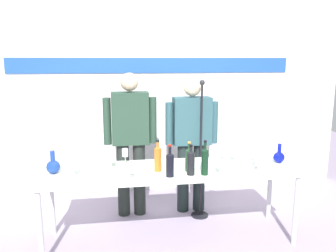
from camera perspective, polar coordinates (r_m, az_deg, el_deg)
ground_plane at (r=3.72m, az=0.37°, el=-18.31°), size 10.00×10.00×0.00m
back_wall at (r=4.69m, az=-2.46°, el=7.14°), size 5.39×0.11×3.00m
display_table at (r=3.43m, az=0.39°, el=-8.01°), size 2.53×0.69×0.76m
decanter_blue_left at (r=3.42m, az=-18.64°, el=-6.36°), size 0.13×0.13×0.22m
decanter_blue_right at (r=3.76m, az=18.06°, el=-4.88°), size 0.11×0.11×0.20m
presenter_left at (r=3.94m, az=-6.29°, el=-1.62°), size 0.61×0.22×1.68m
presenter_right at (r=4.04m, az=3.98°, el=-1.79°), size 0.63×0.22×1.61m
wine_bottle_0 at (r=3.20m, az=3.84°, el=-5.95°), size 0.07×0.07×0.29m
wine_bottle_1 at (r=3.31m, az=3.54°, el=-5.45°), size 0.07×0.07×0.29m
wine_bottle_2 at (r=3.15m, az=0.32°, el=-6.27°), size 0.07×0.07×0.30m
wine_bottle_3 at (r=3.30m, az=-1.72°, el=-5.32°), size 0.07×0.07×0.31m
wine_bottle_4 at (r=3.21m, az=6.20°, el=-5.73°), size 0.07×0.07×0.33m
wine_glass_left_0 at (r=3.28m, az=-15.51°, el=-6.44°), size 0.06×0.06×0.15m
wine_glass_left_1 at (r=3.42m, az=-9.53°, el=-5.26°), size 0.06×0.06×0.15m
wine_glass_left_2 at (r=3.10m, az=-6.44°, el=-7.14°), size 0.06×0.06×0.15m
wine_glass_left_3 at (r=3.55m, az=-7.19°, el=-4.49°), size 0.06×0.06×0.16m
wine_glass_right_0 at (r=3.68m, az=9.56°, el=-4.05°), size 0.07×0.07×0.15m
wine_glass_right_1 at (r=3.25m, az=8.69°, el=-6.29°), size 0.07×0.07×0.14m
wine_glass_right_2 at (r=3.67m, az=14.36°, el=-4.30°), size 0.06×0.06×0.16m
wine_glass_right_3 at (r=3.52m, az=14.69°, el=-5.12°), size 0.06×0.06×0.15m
wine_glass_right_4 at (r=3.68m, az=11.02°, el=-4.36°), size 0.07×0.07×0.14m
wine_glass_right_5 at (r=3.41m, az=14.84°, el=-5.94°), size 0.06×0.06×0.13m
microphone_stand at (r=3.99m, az=5.45°, el=-7.69°), size 0.20×0.20×1.60m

